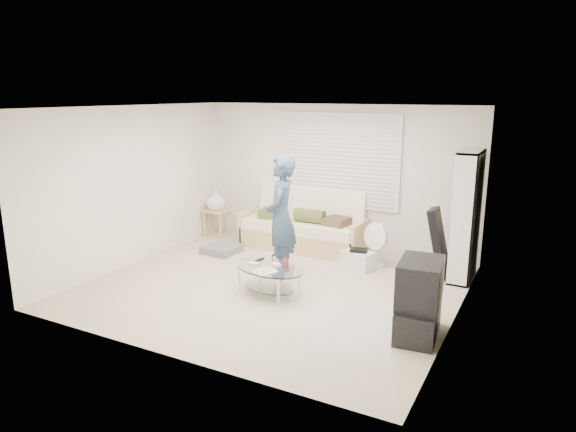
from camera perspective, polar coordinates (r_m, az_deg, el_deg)
The scene contains 13 objects.
ground at distance 7.39m, azimuth -1.71°, elevation -7.78°, with size 5.00×5.00×0.00m, color tan.
room_shell at distance 7.38m, azimuth 0.03°, elevation 5.31°, with size 5.02×4.52×2.51m.
window_blinds at distance 8.94m, azimuth 5.19°, elevation 6.20°, with size 2.32×0.08×1.62m.
futon_sofa at distance 9.05m, azimuth 1.82°, elevation -1.41°, with size 2.19×0.88×1.07m.
grey_floor_pillow at distance 8.92m, azimuth -7.38°, elevation -3.66°, with size 0.55×0.55×0.12m, color slate.
side_table at distance 9.79m, azimuth -7.99°, elevation 1.55°, with size 0.46×0.37×0.91m.
bookshelf at distance 7.85m, azimuth 19.15°, elevation -0.01°, with size 0.30×0.80×1.90m.
guitar_case at distance 7.91m, azimuth 16.31°, elevation -3.39°, with size 0.40×0.38×1.03m.
floor_fan at distance 8.20m, azimuth 9.73°, elevation -2.74°, with size 0.44×0.29×0.71m.
storage_bin at distance 8.12m, azimuth 7.85°, elevation -4.82°, with size 0.53×0.42×0.32m.
tv_unit at distance 6.01m, azimuth 14.33°, elevation -8.97°, with size 0.52×0.86×0.89m.
coffee_table at distance 7.00m, azimuth -2.12°, elevation -6.27°, with size 1.19×0.90×0.51m.
standing_person at distance 7.52m, azimuth -0.78°, elevation -0.15°, with size 0.66×0.43×1.81m, color navy.
Camera 1 is at (3.39, -5.99, 2.69)m, focal length 32.00 mm.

